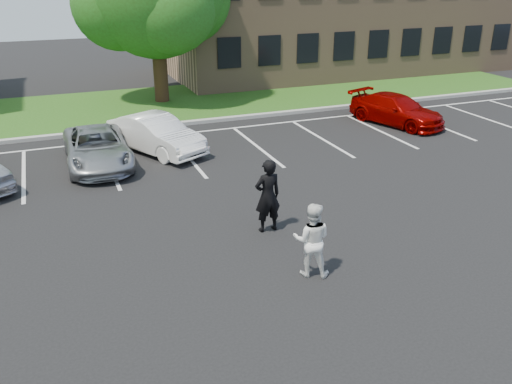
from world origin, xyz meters
TOP-DOWN VIEW (x-y plane):
  - ground_plane at (0.00, 0.00)m, footprint 90.00×90.00m
  - curb at (0.00, 12.00)m, footprint 40.00×0.30m
  - grass_strip at (0.00, 16.00)m, footprint 44.00×8.00m
  - stall_lines at (1.40, 8.95)m, footprint 34.00×5.36m
  - office_building at (14.00, 21.99)m, footprint 22.40×10.40m
  - man_black_suit at (0.42, 1.23)m, footprint 0.75×0.52m
  - man_white_shirt at (0.48, -1.15)m, footprint 1.06×0.99m
  - car_silver_minivan at (-3.13, 8.07)m, footprint 2.17×4.59m
  - car_white_sedan at (-0.93, 8.71)m, footprint 3.21×4.41m
  - car_red_compact at (9.64, 8.70)m, footprint 3.11×4.74m

SIDE VIEW (x-z plane):
  - ground_plane at x=0.00m, z-range 0.00..0.00m
  - stall_lines at x=1.40m, z-range 0.00..0.01m
  - grass_strip at x=0.00m, z-range 0.00..0.08m
  - curb at x=0.00m, z-range 0.00..0.15m
  - car_silver_minivan at x=-3.13m, z-range 0.00..1.27m
  - car_red_compact at x=9.64m, z-range 0.00..1.28m
  - car_white_sedan at x=-0.93m, z-range 0.00..1.38m
  - man_white_shirt at x=0.48m, z-range 0.00..1.74m
  - man_black_suit at x=0.42m, z-range 0.00..1.97m
  - office_building at x=14.00m, z-range 0.01..8.31m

